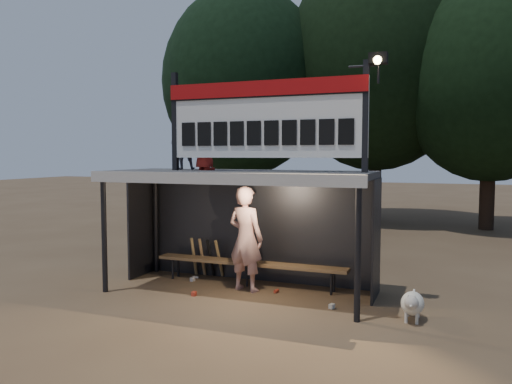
# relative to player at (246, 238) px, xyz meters

# --- Properties ---
(ground) EXTENTS (80.00, 80.00, 0.00)m
(ground) POSITION_rel_player_xyz_m (-0.08, -0.16, -1.02)
(ground) COLOR brown
(ground) RESTS_ON ground
(player) EXTENTS (0.83, 0.63, 2.03)m
(player) POSITION_rel_player_xyz_m (0.00, 0.00, 0.00)
(player) COLOR white
(player) RESTS_ON ground
(child_a) EXTENTS (0.62, 0.59, 1.01)m
(child_a) POSITION_rel_player_xyz_m (-1.44, 0.16, 1.81)
(child_a) COLOR slate
(child_a) RESTS_ON dugout_shelter
(child_b) EXTENTS (0.65, 0.60, 1.11)m
(child_b) POSITION_rel_player_xyz_m (-0.89, 0.05, 1.86)
(child_b) COLOR #AA221A
(child_b) RESTS_ON dugout_shelter
(dugout_shelter) EXTENTS (5.10, 2.08, 2.32)m
(dugout_shelter) POSITION_rel_player_xyz_m (-0.08, 0.08, 0.83)
(dugout_shelter) COLOR #3B3B3E
(dugout_shelter) RESTS_ON ground
(scoreboard_assembly) EXTENTS (4.10, 0.27, 1.99)m
(scoreboard_assembly) POSITION_rel_player_xyz_m (0.48, -0.17, 2.31)
(scoreboard_assembly) COLOR black
(scoreboard_assembly) RESTS_ON dugout_shelter
(bench) EXTENTS (4.00, 0.35, 0.48)m
(bench) POSITION_rel_player_xyz_m (-0.08, 0.39, -0.58)
(bench) COLOR olive
(bench) RESTS_ON ground
(tree_left) EXTENTS (6.46, 6.46, 9.27)m
(tree_left) POSITION_rel_player_xyz_m (-4.08, 9.84, 4.50)
(tree_left) COLOR #2F1F15
(tree_left) RESTS_ON ground
(tree_mid) EXTENTS (7.22, 7.22, 10.36)m
(tree_mid) POSITION_rel_player_xyz_m (0.92, 11.34, 5.15)
(tree_mid) COLOR black
(tree_mid) RESTS_ON ground
(tree_right) EXTENTS (6.08, 6.08, 8.72)m
(tree_right) POSITION_rel_player_xyz_m (4.92, 10.34, 4.17)
(tree_right) COLOR black
(tree_right) RESTS_ON ground
(dog) EXTENTS (0.36, 0.81, 0.49)m
(dog) POSITION_rel_player_xyz_m (3.13, -0.71, -0.74)
(dog) COLOR white
(dog) RESTS_ON ground
(bats) EXTENTS (0.68, 0.35, 0.84)m
(bats) POSITION_rel_player_xyz_m (-1.18, 0.66, -0.59)
(bats) COLOR #A8854E
(bats) RESTS_ON ground
(litter) EXTENTS (3.25, 1.23, 0.08)m
(litter) POSITION_rel_player_xyz_m (-0.19, -0.11, -0.98)
(litter) COLOR red
(litter) RESTS_ON ground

